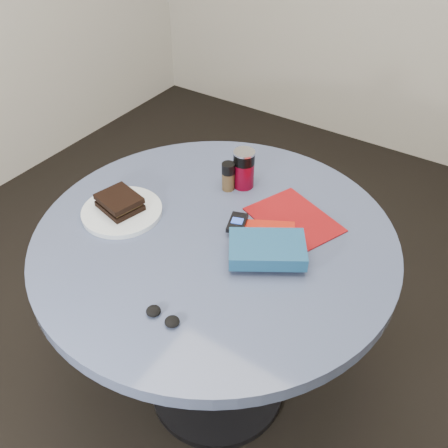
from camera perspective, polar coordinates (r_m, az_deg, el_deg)
The scene contains 11 objects.
ground at distance 1.94m, azimuth -0.78°, elevation -18.11°, with size 4.00×4.00×0.00m, color black.
table at distance 1.48m, azimuth -0.97°, elevation -5.95°, with size 1.00×1.00×0.75m.
plate at distance 1.46m, azimuth -11.58°, elevation 1.42°, with size 0.23×0.23×0.01m, color white.
sandwich at distance 1.45m, azimuth -11.85°, elevation 2.46°, with size 0.14×0.12×0.04m.
soda_can at distance 1.52m, azimuth 2.28°, elevation 6.32°, with size 0.09×0.09×0.12m.
pepper_grinder at distance 1.51m, azimuth 0.48°, elevation 5.48°, with size 0.05×0.05×0.09m.
magazine at distance 1.43m, azimuth 7.99°, elevation 0.50°, with size 0.24×0.18×0.00m, color maroon.
red_book at distance 1.35m, azimuth 4.68°, elevation -1.23°, with size 0.16×0.11×0.01m, color #AE1C0D.
novel at distance 1.27m, azimuth 4.95°, elevation -2.87°, with size 0.19×0.13×0.04m, color navy.
mp3_player at distance 1.37m, azimuth 1.53°, elevation 0.14°, with size 0.07×0.09×0.01m.
headphones at distance 1.16m, azimuth -7.02°, elevation -10.42°, with size 0.09×0.04×0.02m.
Camera 1 is at (0.59, -0.85, 1.65)m, focal length 40.00 mm.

